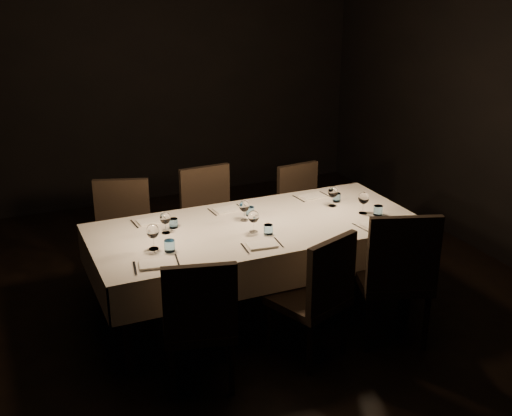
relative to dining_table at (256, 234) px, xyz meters
name	(u,v)px	position (x,y,z in m)	size (l,w,h in m)	color
room	(256,131)	(0.00, 0.00, 0.81)	(5.01, 6.01, 3.01)	black
dining_table	(256,234)	(0.00, 0.00, 0.00)	(2.52, 1.12, 0.76)	black
chair_near_left	(199,319)	(-0.73, -0.77, -0.16)	(0.55, 0.55, 0.96)	black
place_setting_near_left	(158,244)	(-0.83, -0.22, 0.15)	(0.35, 0.41, 0.19)	white
chair_near_center	(318,292)	(0.13, -0.76, -0.16)	(0.59, 0.59, 0.95)	black
place_setting_near_center	(259,228)	(-0.07, -0.22, 0.14)	(0.31, 0.40, 0.17)	white
chair_near_right	(396,272)	(0.75, -0.80, -0.12)	(0.64, 0.64, 1.05)	black
place_setting_near_right	(371,209)	(0.89, -0.22, 0.15)	(0.33, 0.40, 0.18)	white
chair_far_left	(122,232)	(-0.87, 0.82, -0.16)	(0.58, 0.58, 0.96)	black
place_setting_far_left	(163,220)	(-0.67, 0.22, 0.14)	(0.31, 0.39, 0.17)	white
chair_far_center	(211,217)	(-0.07, 0.84, -0.15)	(0.49, 0.49, 0.97)	black
place_setting_far_center	(240,208)	(-0.04, 0.22, 0.14)	(0.30, 0.39, 0.17)	white
chair_far_right	(303,207)	(0.85, 0.83, -0.19)	(0.47, 0.47, 0.89)	black
place_setting_far_right	(327,195)	(0.75, 0.22, 0.14)	(0.32, 0.40, 0.17)	white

